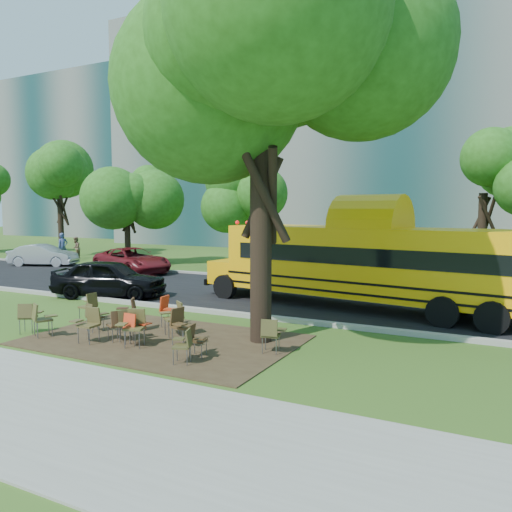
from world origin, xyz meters
The scene contains 34 objects.
ground centered at (0.00, 0.00, 0.00)m, with size 160.00×160.00×0.00m, color #2D4916.
dirt_patch centered at (1.00, -0.50, 0.01)m, with size 7.00×4.50×0.03m, color #382819.
asphalt_road centered at (0.00, 7.00, 0.02)m, with size 80.00×8.00×0.04m, color black.
kerb_near centered at (0.00, 3.00, 0.07)m, with size 80.00×0.25×0.14m, color gray.
kerb_far centered at (0.00, 11.10, 0.07)m, with size 80.00×0.25×0.14m, color gray.
building_main centered at (-8.00, 36.00, 11.00)m, with size 38.00×16.00×22.00m, color slate.
building_left centered at (-38.00, 40.00, 10.00)m, with size 26.00×14.00×20.00m, color slate.
bg_tree_0 centered at (-12.00, 13.00, 4.57)m, with size 5.20×5.20×7.18m.
bg_tree_1 centered at (-20.00, 15.00, 5.39)m, with size 6.00×6.00×8.40m.
bg_tree_2 centered at (-5.00, 16.00, 4.21)m, with size 4.80×4.80×6.62m.
bg_tree_3 centered at (8.00, 14.00, 5.03)m, with size 5.60×5.60×7.84m.
main_tree centered at (3.39, 0.56, 6.10)m, with size 7.20×7.20×9.71m.
school_bus centered at (4.80, 5.91, 1.65)m, with size 11.89×4.19×2.85m.
chair_0 centered at (-2.83, -1.59, 0.53)m, with size 0.58×0.71×0.86m.
chair_1 centered at (-2.10, -1.76, 0.58)m, with size 0.78×0.62×0.94m.
chair_2 centered at (0.03, -1.12, 0.53)m, with size 0.56×0.71×0.85m.
chair_3 centered at (-0.54, -1.57, 0.58)m, with size 0.61×0.58×0.93m.
chair_4 centered at (0.67, -1.24, 0.53)m, with size 0.58×0.50×0.85m.
chair_5 centered at (0.75, -1.33, 0.59)m, with size 0.66×0.74×0.96m.
chair_6 centered at (2.70, -1.92, 0.49)m, with size 0.61×0.55×0.80m.
chair_7 centered at (2.63, -1.36, 0.48)m, with size 0.54×0.53×0.78m.
chair_8 centered at (-2.38, 0.28, 0.56)m, with size 0.54×0.59×0.91m.
chair_9 centered at (-0.43, -0.17, 0.60)m, with size 0.81×0.65×0.97m.
chair_10 centered at (0.24, 0.75, 0.57)m, with size 0.59×0.61×0.93m.
chair_11 centered at (0.24, -1.03, 0.54)m, with size 0.59×0.75×0.87m.
chair_12 centered at (1.73, -0.70, 0.60)m, with size 0.57×0.70×0.97m.
chair_13 centered at (4.11, -0.32, 0.54)m, with size 0.59×0.61×0.87m.
chair_14 centered at (-1.26, -0.68, 0.51)m, with size 0.65×0.51×0.83m.
chair_15 centered at (1.05, 0.01, 0.59)m, with size 0.82×0.65×0.96m.
black_car centered at (-4.88, 3.80, 0.75)m, with size 1.78×4.43×1.51m, color black.
bg_car_silver centered at (-16.15, 10.15, 0.66)m, with size 1.41×4.03×1.33m, color #A9A9AF.
bg_car_red centered at (-9.02, 9.94, 0.69)m, with size 2.30×4.99×1.39m, color maroon.
pedestrian_a centered at (-17.38, 12.77, 0.94)m, with size 0.69×0.45×1.89m, color #344576.
pedestrian_b centered at (-17.87, 14.34, 0.76)m, with size 0.74×0.58×1.53m, color brown.
Camera 1 is at (9.08, -10.95, 3.49)m, focal length 35.00 mm.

